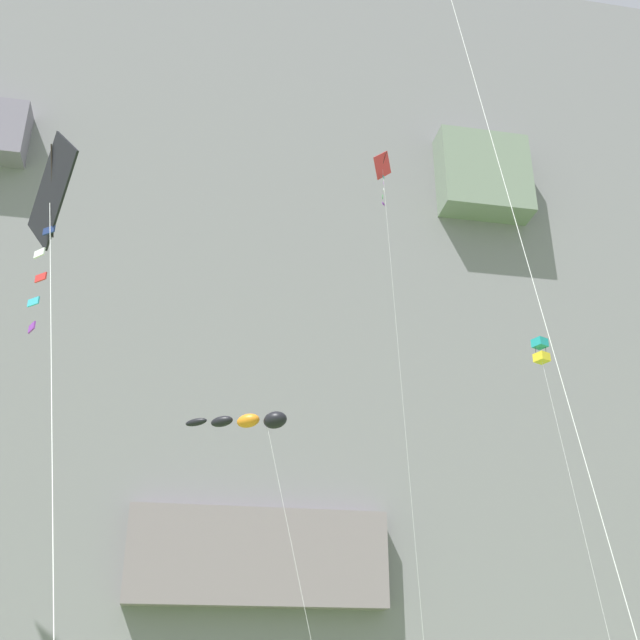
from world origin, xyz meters
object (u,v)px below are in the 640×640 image
kite_box_front_field (541,353)px  kite_diamond_upper_left (52,200)px  kite_diamond_high_right (383,176)px  kite_windsock_high_left (251,421)px

kite_box_front_field → kite_diamond_upper_left: bearing=-133.4°
kite_diamond_high_right → kite_windsock_high_left: (-8.23, -7.04, -18.37)m
kite_windsock_high_left → kite_box_front_field: bearing=-0.7°
kite_box_front_field → kite_diamond_high_right: size_ratio=0.53×
kite_box_front_field → kite_windsock_high_left: kite_box_front_field is taller
kite_box_front_field → kite_diamond_upper_left: size_ratio=1.54×
kite_diamond_high_right → kite_windsock_high_left: 21.33m
kite_box_front_field → kite_windsock_high_left: 14.04m
kite_diamond_high_right → kite_box_front_field: bearing=-54.2°
kite_windsock_high_left → kite_diamond_upper_left: 21.01m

